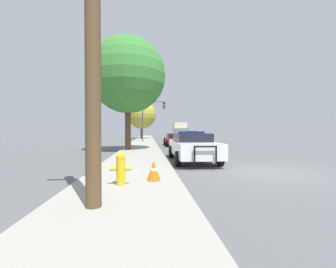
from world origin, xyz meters
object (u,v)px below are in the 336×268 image
fire_hydrant (121,168)px  utility_pole (93,4)px  tree_sidewalk_near (128,76)px  traffic_cone (154,170)px  tree_sidewalk_far (142,115)px  car_background_midblock (175,139)px  traffic_light (151,113)px  car_background_oncoming (192,136)px  box_truck (180,130)px  police_car (192,146)px

fire_hydrant → utility_pole: (-0.30, -1.69, 3.33)m
tree_sidewalk_near → traffic_cone: 11.90m
utility_pole → tree_sidewalk_far: (-0.07, 36.23, 0.49)m
fire_hydrant → car_background_midblock: 17.07m
tree_sidewalk_far → traffic_cone: tree_sidewalk_far is taller
traffic_light → car_background_midblock: traffic_light is taller
tree_sidewalk_near → traffic_light: bearing=81.1°
car_background_oncoming → box_truck: (-0.26, 10.73, 0.84)m
traffic_light → car_background_oncoming: traffic_light is taller
utility_pole → tree_sidewalk_far: 36.24m
utility_pole → car_background_oncoming: (7.48, 28.27, -3.14)m
car_background_midblock → fire_hydrant: bearing=-102.2°
car_background_oncoming → box_truck: 10.76m
police_car → fire_hydrant: (-2.97, -5.32, -0.18)m
tree_sidewalk_far → box_truck: bearing=20.8°
utility_pole → tree_sidewalk_near: (-0.47, 12.68, 1.75)m
fire_hydrant → tree_sidewalk_far: 34.75m
car_background_oncoming → tree_sidewalk_far: bearing=-41.9°
police_car → utility_pole: size_ratio=0.73×
fire_hydrant → car_background_midblock: car_background_midblock is taller
utility_pole → traffic_light: utility_pole is taller
traffic_light → tree_sidewalk_near: size_ratio=0.64×
traffic_light → fire_hydrant: bearing=-92.9°
tree_sidewalk_near → traffic_cone: tree_sidewalk_near is taller
car_background_oncoming → traffic_cone: (-6.30, -26.15, -0.35)m
car_background_midblock → tree_sidewalk_far: tree_sidewalk_far is taller
police_car → tree_sidewalk_near: 8.37m
box_truck → tree_sidewalk_near: bearing=75.7°
traffic_cone → traffic_light: bearing=89.3°
car_background_oncoming → tree_sidewalk_near: (-7.95, -15.59, 4.89)m
car_background_midblock → traffic_cone: bearing=-99.5°
police_car → utility_pole: 8.36m
car_background_oncoming → tree_sidewalk_near: tree_sidewalk_near is taller
car_background_oncoming → car_background_midblock: bearing=73.8°
police_car → box_truck: box_truck is taller
police_car → fire_hydrant: 6.10m
utility_pole → traffic_light: bearing=86.6°
utility_pole → traffic_light: (1.47, 25.12, -0.07)m
box_truck → traffic_cone: 37.38m
police_car → tree_sidewalk_near: bearing=-56.0°
car_background_oncoming → traffic_light: bearing=32.3°
car_background_midblock → tree_sidewalk_near: (-4.20, -5.73, 4.97)m
police_car → car_background_oncoming: 21.67m
box_truck → utility_pole: bearing=81.5°
traffic_cone → box_truck: bearing=80.7°
police_car → tree_sidewalk_far: 29.63m
box_truck → tree_sidewalk_near: (-7.68, -26.31, 4.05)m
car_background_oncoming → utility_pole: bearing=79.8°
car_background_midblock → tree_sidewalk_near: 8.67m
car_background_oncoming → box_truck: box_truck is taller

